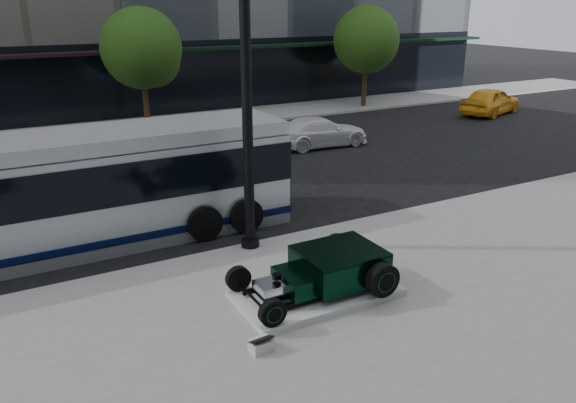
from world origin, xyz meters
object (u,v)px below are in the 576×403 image
lamppost (247,94)px  transit_bus (56,193)px  hot_rod (331,268)px  white_sedan (320,132)px  yellow_taxi (491,101)px

lamppost → transit_bus: bearing=149.3°
lamppost → hot_rod: bearing=-81.3°
hot_rod → white_sedan: (6.87, 11.48, -0.07)m
transit_bus → yellow_taxi: bearing=17.9°
lamppost → white_sedan: (7.33, 8.46, -3.35)m
hot_rod → yellow_taxi: (19.14, 13.15, 0.06)m
lamppost → transit_bus: size_ratio=0.69×
white_sedan → hot_rod: bearing=152.3°
hot_rod → white_sedan: bearing=59.1°
lamppost → white_sedan: 11.69m
lamppost → yellow_taxi: size_ratio=1.88×
white_sedan → transit_bus: bearing=120.7°
hot_rod → transit_bus: 7.23m
lamppost → white_sedan: bearing=49.1°
transit_bus → white_sedan: 13.00m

